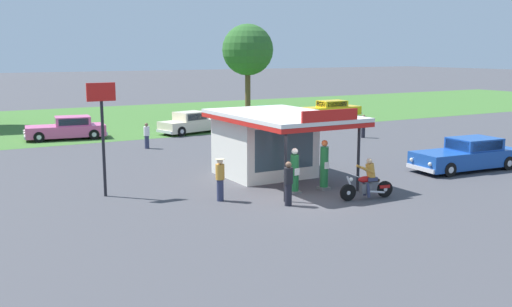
% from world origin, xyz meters
% --- Properties ---
extents(ground_plane, '(300.00, 300.00, 0.00)m').
position_xyz_m(ground_plane, '(0.00, 0.00, 0.00)').
color(ground_plane, '#424247').
extents(grass_verge_strip, '(120.00, 24.00, 0.01)m').
position_xyz_m(grass_verge_strip, '(0.00, 30.00, 0.00)').
color(grass_verge_strip, '#3D6B2D').
rests_on(grass_verge_strip, ground).
extents(service_station_kiosk, '(4.37, 6.93, 3.42)m').
position_xyz_m(service_station_kiosk, '(0.99, 4.29, 1.72)').
color(service_station_kiosk, silver).
rests_on(service_station_kiosk, ground).
extents(gas_pump_nearside, '(0.44, 0.44, 1.83)m').
position_xyz_m(gas_pump_nearside, '(0.27, 1.03, 0.83)').
color(gas_pump_nearside, slate).
rests_on(gas_pump_nearside, ground).
extents(gas_pump_offside, '(0.44, 0.44, 2.04)m').
position_xyz_m(gas_pump_offside, '(1.71, 1.03, 0.94)').
color(gas_pump_offside, slate).
rests_on(gas_pump_offside, ground).
extents(motorcycle_with_rider, '(2.25, 0.73, 1.58)m').
position_xyz_m(motorcycle_with_rider, '(2.20, -1.13, 0.65)').
color(motorcycle_with_rider, black).
rests_on(motorcycle_with_rider, ground).
extents(featured_classic_sedan, '(5.69, 2.32, 1.52)m').
position_xyz_m(featured_classic_sedan, '(10.05, 0.94, 0.69)').
color(featured_classic_sedan, '#19479E').
rests_on(featured_classic_sedan, ground).
extents(parked_car_back_row_centre_right, '(5.38, 2.48, 1.42)m').
position_xyz_m(parked_car_back_row_centre_right, '(11.03, 20.92, 0.66)').
color(parked_car_back_row_centre_right, '#2D844C').
rests_on(parked_car_back_row_centre_right, ground).
extents(parked_car_second_row_spare, '(5.08, 2.92, 1.48)m').
position_xyz_m(parked_car_second_row_spare, '(3.77, 19.34, 0.67)').
color(parked_car_second_row_spare, beige).
rests_on(parked_car_second_row_spare, ground).
extents(parked_car_back_row_centre, '(5.27, 2.60, 1.45)m').
position_xyz_m(parked_car_back_row_centre, '(-4.36, 20.64, 0.67)').
color(parked_car_back_row_centre, '#E55993').
rests_on(parked_car_back_row_centre, ground).
extents(parked_car_back_row_centre_left, '(5.52, 1.94, 1.43)m').
position_xyz_m(parked_car_back_row_centre_left, '(18.17, 22.57, 0.66)').
color(parked_car_back_row_centre_left, gold).
rests_on(parked_car_back_row_centre_left, ground).
extents(bystander_leaning_by_kiosk, '(0.34, 0.34, 1.52)m').
position_xyz_m(bystander_leaning_by_kiosk, '(12.62, 11.64, 0.79)').
color(bystander_leaning_by_kiosk, black).
rests_on(bystander_leaning_by_kiosk, ground).
extents(bystander_strolling_foreground, '(0.36, 0.36, 1.64)m').
position_xyz_m(bystander_strolling_foreground, '(-2.84, 1.41, 0.87)').
color(bystander_strolling_foreground, '#2D3351').
rests_on(bystander_strolling_foreground, ground).
extents(bystander_standing_back_lot, '(0.35, 0.35, 1.59)m').
position_xyz_m(bystander_standing_back_lot, '(4.76, 8.02, 0.84)').
color(bystander_standing_back_lot, '#2D3351').
rests_on(bystander_standing_back_lot, ground).
extents(bystander_admiring_sedan, '(0.34, 0.34, 1.50)m').
position_xyz_m(bystander_admiring_sedan, '(-1.16, 14.48, 0.78)').
color(bystander_admiring_sedan, '#2D3351').
rests_on(bystander_admiring_sedan, ground).
extents(bystander_chatting_near_pumps, '(0.34, 0.34, 1.64)m').
position_xyz_m(bystander_chatting_near_pumps, '(-0.98, -0.46, 0.86)').
color(bystander_chatting_near_pumps, black).
rests_on(bystander_chatting_near_pumps, ground).
extents(tree_oak_centre, '(4.70, 4.70, 8.09)m').
position_xyz_m(tree_oak_centre, '(14.03, 29.96, 5.65)').
color(tree_oak_centre, brown).
rests_on(tree_oak_centre, ground).
extents(roadside_pole_sign, '(1.10, 0.12, 4.41)m').
position_xyz_m(roadside_pole_sign, '(-6.42, 4.28, 3.04)').
color(roadside_pole_sign, black).
rests_on(roadside_pole_sign, ground).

